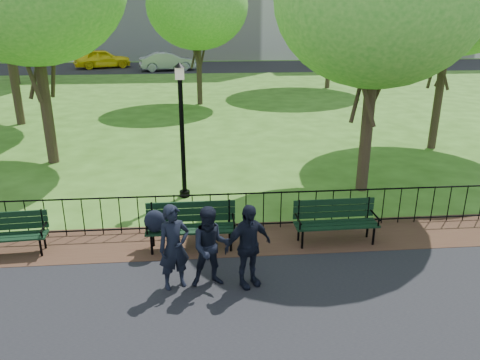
{
  "coord_description": "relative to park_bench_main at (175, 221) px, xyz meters",
  "views": [
    {
      "loc": [
        -0.0,
        -7.64,
        4.72
      ],
      "look_at": [
        0.82,
        1.5,
        1.39
      ],
      "focal_mm": 35.0,
      "sensor_mm": 36.0,
      "label": 1
    }
  ],
  "objects": [
    {
      "name": "lamppost",
      "position": [
        0.11,
        2.99,
        1.26
      ],
      "size": [
        0.32,
        0.32,
        3.53
      ],
      "color": "black",
      "rests_on": "ground"
    },
    {
      "name": "tree_far_c",
      "position": [
        0.65,
        16.25,
        4.3
      ],
      "size": [
        5.12,
        5.12,
        7.14
      ],
      "color": "#2D2116",
      "rests_on": "ground"
    },
    {
      "name": "far_street",
      "position": [
        0.54,
        33.83,
        -0.65
      ],
      "size": [
        70.0,
        9.0,
        0.01
      ],
      "primitive_type": "cube",
      "color": "black",
      "rests_on": "ground"
    },
    {
      "name": "iron_fence",
      "position": [
        0.54,
        0.83,
        -0.16
      ],
      "size": [
        24.06,
        0.06,
        1.0
      ],
      "color": "black",
      "rests_on": "ground"
    },
    {
      "name": "person_left",
      "position": [
        0.04,
        -1.41,
        0.14
      ],
      "size": [
        0.68,
        0.57,
        1.58
      ],
      "primitive_type": "imported",
      "rotation": [
        0.0,
        0.0,
        0.39
      ],
      "color": "black",
      "rests_on": "asphalt_path"
    },
    {
      "name": "person_mid",
      "position": [
        0.69,
        -1.41,
        0.11
      ],
      "size": [
        0.77,
        0.45,
        1.52
      ],
      "primitive_type": "imported",
      "rotation": [
        0.0,
        0.0,
        0.09
      ],
      "color": "black",
      "rests_on": "asphalt_path"
    },
    {
      "name": "ground",
      "position": [
        0.54,
        -1.17,
        -0.66
      ],
      "size": [
        120.0,
        120.0,
        0.0
      ],
      "primitive_type": "plane",
      "color": "#325917"
    },
    {
      "name": "park_bench_right_a",
      "position": [
        3.39,
        0.08,
        -0.08
      ],
      "size": [
        1.79,
        0.58,
        1.01
      ],
      "rotation": [
        0.0,
        0.0,
        0.02
      ],
      "color": "black",
      "rests_on": "ground"
    },
    {
      "name": "person_right",
      "position": [
        1.34,
        -1.48,
        0.14
      ],
      "size": [
        1.0,
        0.73,
        1.57
      ],
      "primitive_type": "imported",
      "rotation": [
        0.0,
        0.0,
        0.43
      ],
      "color": "black",
      "rests_on": "asphalt_path"
    },
    {
      "name": "sedan_silver",
      "position": [
        -1.88,
        31.33,
        0.11
      ],
      "size": [
        4.8,
        2.5,
        1.51
      ],
      "primitive_type": "imported",
      "rotation": [
        0.0,
        0.0,
        1.78
      ],
      "color": "#989B9F",
      "rests_on": "far_street"
    },
    {
      "name": "dirt_strip",
      "position": [
        0.54,
        0.33,
        -0.64
      ],
      "size": [
        60.0,
        1.6,
        0.01
      ],
      "primitive_type": "cube",
      "color": "#372016",
      "rests_on": "ground"
    },
    {
      "name": "park_bench_left_a",
      "position": [
        -3.46,
        0.15,
        -0.12
      ],
      "size": [
        1.69,
        0.62,
        0.94
      ],
      "rotation": [
        0.0,
        0.0,
        0.06
      ],
      "color": "black",
      "rests_on": "ground"
    },
    {
      "name": "park_bench_main",
      "position": [
        0.0,
        0.0,
        0.0
      ],
      "size": [
        1.87,
        0.58,
        1.06
      ],
      "rotation": [
        0.0,
        0.0,
        0.0
      ],
      "color": "black",
      "rests_on": "ground"
    },
    {
      "name": "taxi",
      "position": [
        -7.61,
        33.7,
        0.16
      ],
      "size": [
        5.12,
        3.47,
        1.62
      ],
      "primitive_type": "imported",
      "rotation": [
        0.0,
        0.0,
        1.93
      ],
      "color": "yellow",
      "rests_on": "far_street"
    },
    {
      "name": "sedan_dark",
      "position": [
        13.43,
        32.74,
        0.08
      ],
      "size": [
        5.26,
        2.9,
        1.44
      ],
      "primitive_type": "imported",
      "rotation": [
        0.0,
        0.0,
        1.39
      ],
      "color": "black",
      "rests_on": "far_street"
    }
  ]
}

